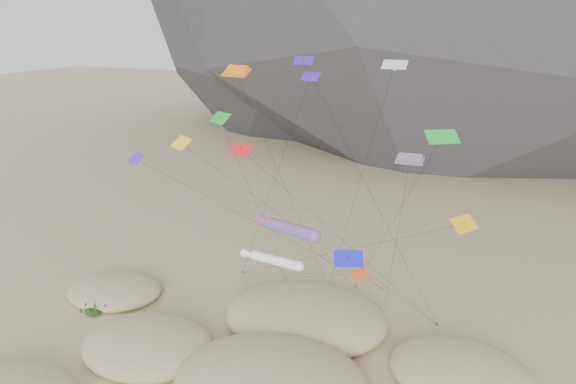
# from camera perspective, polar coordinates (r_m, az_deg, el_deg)

# --- Properties ---
(dunes) EXTENTS (52.37, 36.69, 4.58)m
(dunes) POSITION_cam_1_polar(r_m,az_deg,el_deg) (49.83, -3.37, -18.07)
(dunes) COLOR #CCB789
(dunes) RESTS_ON ground
(kite_stakes) EXTENTS (23.79, 7.59, 0.30)m
(kite_stakes) POSITION_cam_1_polar(r_m,az_deg,el_deg) (63.61, 5.75, -10.39)
(kite_stakes) COLOR #3F2D1E
(kite_stakes) RESTS_ON ground
(rainbow_tube_kite) EXTENTS (7.15, 18.03, 13.75)m
(rainbow_tube_kite) POSITION_cam_1_polar(r_m,az_deg,el_deg) (46.59, 0.11, -3.74)
(rainbow_tube_kite) COLOR #FD1A48
(rainbow_tube_kite) RESTS_ON ground
(white_tube_kite) EXTENTS (6.58, 13.57, 10.59)m
(white_tube_kite) POSITION_cam_1_polar(r_m,az_deg,el_deg) (48.03, -1.54, -6.92)
(white_tube_kite) COLOR white
(white_tube_kite) RESTS_ON ground
(orange_parafoil) EXTENTS (9.57, 7.11, 25.30)m
(orange_parafoil) POSITION_cam_1_polar(r_m,az_deg,el_deg) (54.80, -5.19, 11.90)
(orange_parafoil) COLOR orange
(orange_parafoil) RESTS_ON ground
(multi_parafoil) EXTENTS (4.74, 11.07, 19.24)m
(multi_parafoil) POSITION_cam_1_polar(r_m,az_deg,el_deg) (46.07, 12.24, 3.03)
(multi_parafoil) COLOR #E84318
(multi_parafoil) RESTS_ON ground
(delta_kites) EXTENTS (29.65, 21.11, 26.50)m
(delta_kites) POSITION_cam_1_polar(r_m,az_deg,el_deg) (47.21, 1.35, 3.16)
(delta_kites) COLOR red
(delta_kites) RESTS_ON ground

